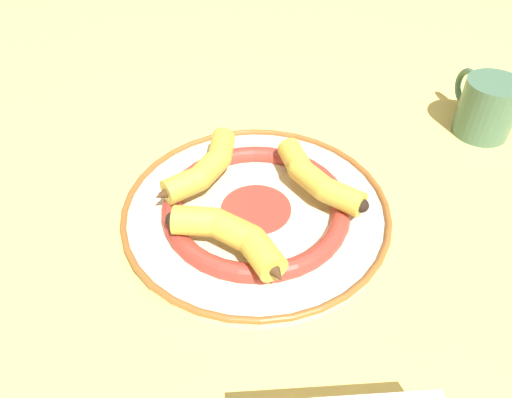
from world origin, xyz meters
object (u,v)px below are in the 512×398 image
decorative_bowl (256,210)px  banana_c (313,176)px  banana_a (232,236)px  coffee_mug (487,106)px  banana_b (204,168)px

decorative_bowl → banana_c: size_ratio=2.02×
decorative_bowl → banana_a: 0.10m
banana_c → coffee_mug: bearing=84.8°
banana_c → coffee_mug: size_ratio=1.41×
decorative_bowl → banana_b: (0.09, 0.02, 0.04)m
banana_b → banana_c: size_ratio=0.92×
decorative_bowl → banana_b: bearing=10.4°
banana_a → banana_b: (0.12, -0.07, -0.00)m
decorative_bowl → banana_a: banana_a is taller
banana_b → coffee_mug: size_ratio=1.30×
banana_a → banana_c: bearing=-100.0°
coffee_mug → banana_a: bearing=113.6°
banana_a → banana_b: 0.14m
banana_a → coffee_mug: bearing=-111.1°
banana_c → decorative_bowl: bearing=-104.7°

